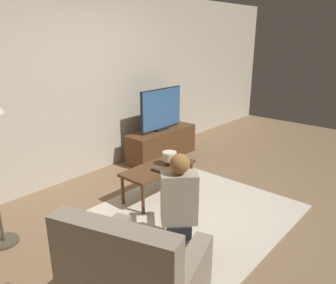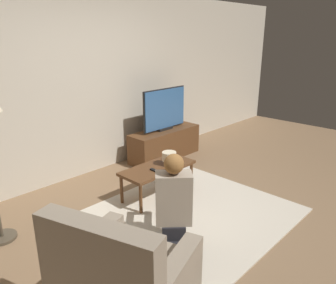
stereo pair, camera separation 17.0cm
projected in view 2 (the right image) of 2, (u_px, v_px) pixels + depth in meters
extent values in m
plane|color=#896B4C|center=(185.00, 218.00, 3.71)|extent=(10.00, 10.00, 0.00)
cube|color=beige|center=(82.00, 85.00, 4.57)|extent=(10.00, 0.06, 2.60)
cube|color=beige|center=(185.00, 217.00, 3.71)|extent=(2.36, 1.95, 0.02)
cube|color=brown|center=(165.00, 144.00, 5.47)|extent=(1.29, 0.42, 0.48)
cube|color=black|center=(165.00, 129.00, 5.39)|extent=(0.31, 0.08, 0.04)
cube|color=black|center=(164.00, 109.00, 5.29)|extent=(0.91, 0.03, 0.66)
cube|color=#38669E|center=(165.00, 109.00, 5.28)|extent=(0.88, 0.04, 0.63)
cube|color=brown|center=(158.00, 168.00, 4.09)|extent=(0.98, 0.43, 0.04)
cylinder|color=brown|center=(141.00, 199.00, 3.73)|extent=(0.04, 0.04, 0.37)
cylinder|color=brown|center=(191.00, 176.00, 4.35)|extent=(0.04, 0.04, 0.37)
cylinder|color=brown|center=(122.00, 190.00, 3.96)|extent=(0.04, 0.04, 0.37)
cylinder|color=brown|center=(172.00, 169.00, 4.57)|extent=(0.04, 0.04, 0.37)
cylinder|color=#4C4233|center=(2.00, 237.00, 3.33)|extent=(0.28, 0.28, 0.03)
cube|color=gray|center=(99.00, 262.00, 2.01)|extent=(0.42, 0.86, 0.53)
cube|color=gray|center=(89.00, 266.00, 2.54)|extent=(0.80, 0.38, 0.52)
cube|color=#232328|center=(174.00, 249.00, 3.05)|extent=(0.46, 0.47, 0.11)
cube|color=#232328|center=(173.00, 228.00, 3.17)|extent=(0.32, 0.33, 0.14)
cube|color=tan|center=(174.00, 198.00, 3.07)|extent=(0.38, 0.38, 0.50)
sphere|color=tan|center=(174.00, 164.00, 2.96)|extent=(0.18, 0.18, 0.18)
sphere|color=#9E6B38|center=(174.00, 164.00, 2.94)|extent=(0.18, 0.18, 0.18)
cube|color=black|center=(171.00, 179.00, 3.41)|extent=(0.12, 0.12, 0.04)
cylinder|color=tan|center=(182.00, 184.00, 3.30)|extent=(0.26, 0.27, 0.07)
cylinder|color=tan|center=(162.00, 184.00, 3.29)|extent=(0.26, 0.27, 0.07)
cylinder|color=#4C3823|center=(169.00, 162.00, 4.13)|extent=(0.10, 0.10, 0.06)
cylinder|color=beige|center=(169.00, 156.00, 4.10)|extent=(0.18, 0.18, 0.11)
cube|color=black|center=(155.00, 171.00, 3.93)|extent=(0.04, 0.15, 0.02)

